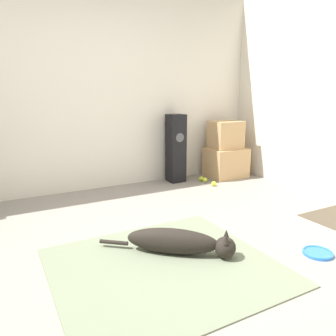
{
  "coord_description": "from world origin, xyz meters",
  "views": [
    {
      "loc": [
        -0.9,
        -2.01,
        1.23
      ],
      "look_at": [
        0.71,
        0.96,
        0.45
      ],
      "focal_mm": 35.0,
      "sensor_mm": 36.0,
      "label": 1
    }
  ],
  "objects": [
    {
      "name": "tennis_ball_loose_on_carpet",
      "position": [
        1.66,
        1.42,
        0.03
      ],
      "size": [
        0.07,
        0.07,
        0.07
      ],
      "color": "#C6E033",
      "rests_on": "ground_plane"
    },
    {
      "name": "dog",
      "position": [
        0.29,
        -0.01,
        0.11
      ],
      "size": [
        0.86,
        0.73,
        0.21
      ],
      "color": "black",
      "rests_on": "area_rug"
    },
    {
      "name": "area_rug",
      "position": [
        0.1,
        -0.11,
        0.01
      ],
      "size": [
        1.55,
        1.41,
        0.01
      ],
      "color": "slate",
      "rests_on": "ground_plane"
    },
    {
      "name": "tennis_ball_by_boxes",
      "position": [
        1.66,
        1.65,
        0.03
      ],
      "size": [
        0.07,
        0.07,
        0.07
      ],
      "color": "#C6E033",
      "rests_on": "ground_plane"
    },
    {
      "name": "cardboard_box_lower",
      "position": [
        2.11,
        1.76,
        0.21
      ],
      "size": [
        0.56,
        0.44,
        0.43
      ],
      "color": "tan",
      "rests_on": "ground_plane"
    },
    {
      "name": "wall_back",
      "position": [
        0.0,
        2.1,
        1.27
      ],
      "size": [
        8.0,
        0.06,
        2.55
      ],
      "color": "silver",
      "rests_on": "ground_plane"
    },
    {
      "name": "cardboard_box_upper",
      "position": [
        2.1,
        1.77,
        0.63
      ],
      "size": [
        0.44,
        0.34,
        0.4
      ],
      "color": "tan",
      "rests_on": "cardboard_box_lower"
    },
    {
      "name": "ground_plane",
      "position": [
        0.0,
        0.0,
        0.0
      ],
      "size": [
        12.0,
        12.0,
        0.0
      ],
      "primitive_type": "plane",
      "color": "gray"
    },
    {
      "name": "tennis_ball_near_speaker",
      "position": [
        1.65,
        1.72,
        0.03
      ],
      "size": [
        0.07,
        0.07,
        0.07
      ],
      "color": "#C6E033",
      "rests_on": "ground_plane"
    },
    {
      "name": "frisbee",
      "position": [
        1.24,
        -0.51,
        0.01
      ],
      "size": [
        0.23,
        0.23,
        0.03
      ],
      "color": "blue",
      "rests_on": "ground_plane"
    },
    {
      "name": "floor_speaker",
      "position": [
        1.33,
        1.89,
        0.47
      ],
      "size": [
        0.22,
        0.23,
        0.94
      ],
      "color": "black",
      "rests_on": "ground_plane"
    }
  ]
}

